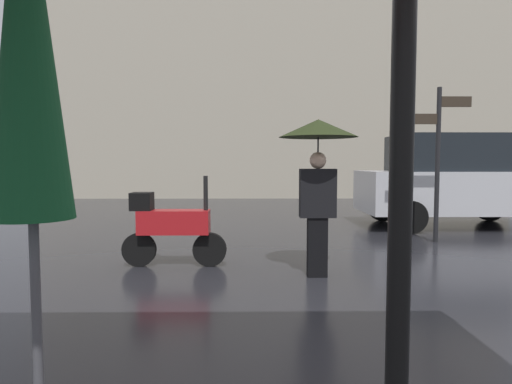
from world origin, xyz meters
name	(u,v)px	position (x,y,z in m)	size (l,w,h in m)	color
folded_patio_umbrella_near	(28,71)	(-1.66, -0.94, 1.73)	(0.47, 0.47, 2.61)	black
pedestrian_with_umbrella	(318,152)	(-0.04, 2.82, 1.54)	(0.96, 0.96, 1.94)	black
parked_scooter	(171,226)	(-1.95, 3.37, 0.56)	(1.42, 0.32, 1.23)	black
parked_car_left	(452,181)	(3.58, 7.05, 1.02)	(4.05, 2.07, 2.02)	silver
street_signpost	(438,149)	(2.43, 5.14, 1.66)	(1.08, 0.08, 2.73)	black
building_block	(272,15)	(0.00, 15.96, 7.50)	(18.98, 2.48, 15.00)	#B2A893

